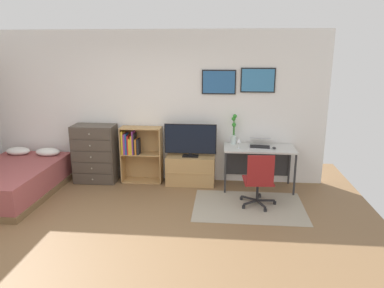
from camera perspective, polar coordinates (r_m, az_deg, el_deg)
ground_plane at (r=4.80m, az=-11.47°, el=-15.20°), size 7.20×7.20×0.00m
wall_back_with_posters at (r=6.59m, az=-5.91°, el=5.86°), size 6.12×0.09×2.70m
area_rug at (r=5.76m, az=8.93°, el=-9.69°), size 1.70×1.20×0.01m
bed at (r=6.73m, az=-26.48°, el=-5.20°), size 1.31×1.99×0.62m
dresser at (r=6.80m, az=-15.01°, el=-1.47°), size 0.76×0.46×1.05m
bookshelf at (r=6.62m, az=-8.61°, el=-0.97°), size 0.73×0.30×1.02m
tv_stand at (r=6.51m, az=-0.23°, el=-4.12°), size 0.86×0.41×0.52m
television at (r=6.33m, az=-0.26°, el=0.58°), size 0.91×0.16×0.59m
desk at (r=6.39m, az=10.47°, el=-1.51°), size 1.20×0.60×0.74m
office_chair at (r=5.61m, az=10.52°, el=-5.43°), size 0.57×0.58×0.86m
laptop at (r=6.33m, az=10.68°, el=0.18°), size 0.40×0.42×0.16m
computer_mouse at (r=6.23m, az=12.84°, el=-0.61°), size 0.06×0.10×0.03m
bamboo_vase at (r=6.38m, az=6.62°, el=2.18°), size 0.09×0.10×0.53m
wine_glass at (r=6.13m, az=7.42°, el=0.53°), size 0.07×0.07×0.18m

